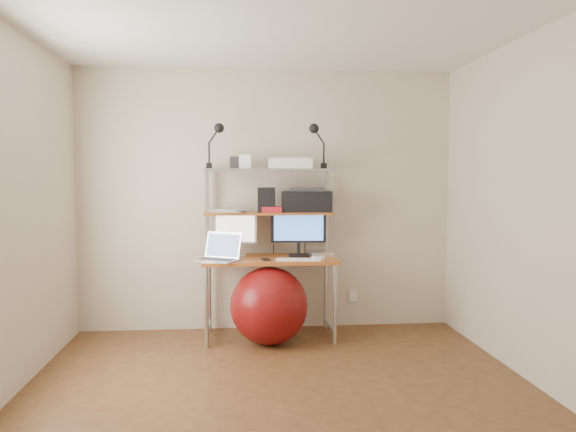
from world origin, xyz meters
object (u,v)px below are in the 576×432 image
at_px(monitor_black, 299,229).
at_px(exercise_ball, 269,306).
at_px(monitor_silver, 235,231).
at_px(printer, 307,200).
at_px(laptop, 221,254).

relative_size(monitor_black, exercise_ball, 0.74).
height_order(monitor_silver, printer, printer).
bearing_deg(printer, laptop, -153.25).
bearing_deg(printer, monitor_silver, -171.00).
relative_size(monitor_silver, printer, 0.87).
height_order(laptop, printer, printer).
distance_m(monitor_silver, monitor_black, 0.59).
height_order(printer, exercise_ball, printer).
bearing_deg(laptop, monitor_black, 46.20).
bearing_deg(monitor_silver, monitor_black, -5.47).
distance_m(monitor_silver, exercise_ball, 0.78).
xyz_separation_m(monitor_silver, laptop, (-0.13, -0.26, -0.18)).
height_order(monitor_silver, laptop, monitor_silver).
bearing_deg(printer, exercise_ball, -129.20).
height_order(monitor_black, printer, printer).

